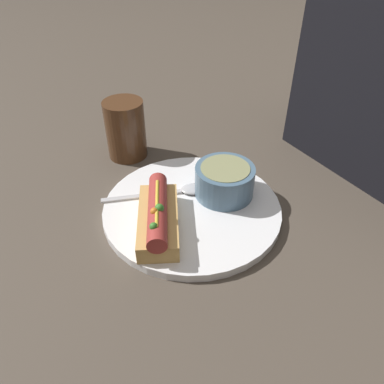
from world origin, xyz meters
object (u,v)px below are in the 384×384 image
Objects in this scene: soup_bowl at (224,179)px; spoon at (179,191)px; drinking_glass at (126,129)px; hot_dog at (158,217)px.

spoon is (-0.04, -0.06, -0.03)m from soup_bowl.
drinking_glass reaches higher than soup_bowl.
drinking_glass is (-0.21, -0.08, 0.01)m from soup_bowl.
hot_dog is at bearing -12.23° from drinking_glass.
drinking_glass is (-0.18, -0.02, 0.04)m from spoon.
soup_bowl is 0.57× the size of spoon.
hot_dog reaches higher than soup_bowl.
soup_bowl is at bearing -10.73° from spoon.
drinking_glass is at bearing -159.20° from soup_bowl.
hot_dog is 0.09m from spoon.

